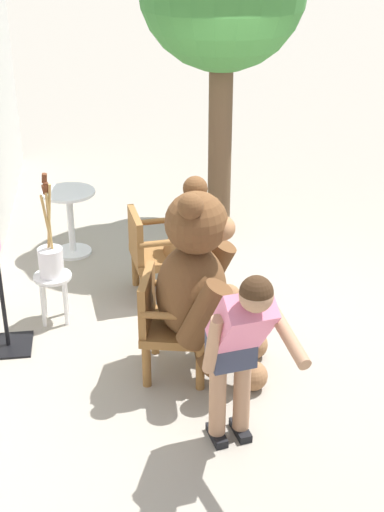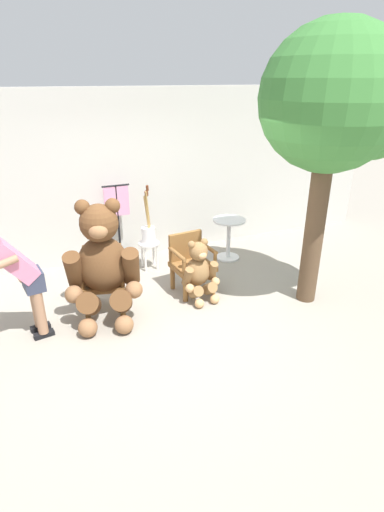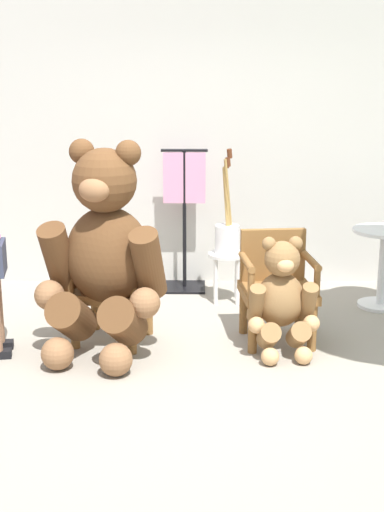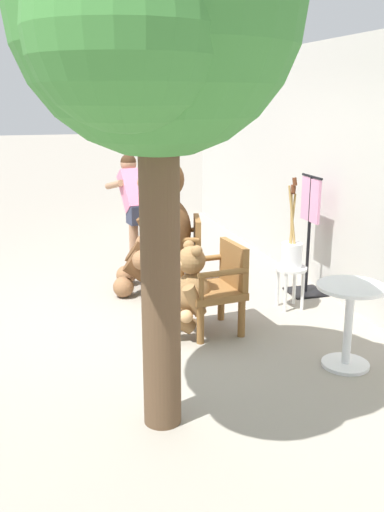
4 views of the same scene
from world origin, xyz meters
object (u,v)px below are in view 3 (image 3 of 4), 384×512
at_px(wooden_chair_right, 276,283).
at_px(clothing_display_stand, 184,216).
at_px(white_stool, 227,264).
at_px(wooden_chair_left, 114,283).
at_px(teddy_bear_small, 282,298).
at_px(brush_bucket, 227,234).
at_px(teddy_bear_large, 104,252).
at_px(round_side_table, 383,259).

xyz_separation_m(wooden_chair_right, clothing_display_stand, (-0.75, 1.33, 0.26)).
height_order(white_stool, clothing_display_stand, clothing_display_stand).
relative_size(wooden_chair_left, teddy_bear_small, 0.96).
bearing_deg(white_stool, wooden_chair_right, -69.28).
height_order(teddy_bear_small, brush_bucket, brush_bucket).
xyz_separation_m(teddy_bear_large, teddy_bear_small, (1.32, -0.02, -0.35)).
height_order(teddy_bear_small, round_side_table, teddy_bear_small).
distance_m(wooden_chair_left, wooden_chair_right, 1.27).
xyz_separation_m(wooden_chair_left, round_side_table, (2.31, 0.80, -0.01)).
relative_size(white_stool, round_side_table, 0.64).
relative_size(wooden_chair_left, clothing_display_stand, 0.63).
height_order(teddy_bear_small, white_stool, teddy_bear_small).
height_order(round_side_table, clothing_display_stand, clothing_display_stand).
bearing_deg(teddy_bear_small, clothing_display_stand, 115.10).
distance_m(teddy_bear_large, brush_bucket, 1.54).
xyz_separation_m(white_stool, round_side_table, (1.39, -0.14, 0.09)).
height_order(wooden_chair_left, round_side_table, wooden_chair_left).
bearing_deg(white_stool, teddy_bear_large, -128.37).
relative_size(wooden_chair_right, teddy_bear_large, 0.54).
height_order(wooden_chair_right, clothing_display_stand, clothing_display_stand).
distance_m(white_stool, brush_bucket, 0.29).
relative_size(wooden_chair_right, brush_bucket, 0.90).
relative_size(teddy_bear_small, round_side_table, 1.25).
height_order(white_stool, round_side_table, round_side_table).
xyz_separation_m(wooden_chair_left, wooden_chair_right, (1.27, 0.00, 0.00)).
bearing_deg(round_side_table, white_stool, 174.33).
height_order(wooden_chair_left, wooden_chair_right, same).
bearing_deg(brush_bucket, clothing_display_stand, 134.80).
relative_size(teddy_bear_large, round_side_table, 2.23).
bearing_deg(clothing_display_stand, brush_bucket, -45.20).
height_order(wooden_chair_left, white_stool, wooden_chair_left).
relative_size(teddy_bear_large, clothing_display_stand, 1.18).
bearing_deg(brush_bucket, round_side_table, -5.60).
xyz_separation_m(teddy_bear_small, clothing_display_stand, (-0.76, 1.62, 0.28)).
distance_m(wooden_chair_right, brush_bucket, 1.02).
bearing_deg(brush_bucket, wooden_chair_left, -134.40).
relative_size(teddy_bear_large, teddy_bear_small, 1.79).
relative_size(wooden_chair_right, teddy_bear_small, 0.96).
xyz_separation_m(wooden_chair_left, brush_bucket, (0.92, 0.94, 0.18)).
height_order(teddy_bear_small, clothing_display_stand, clothing_display_stand).
bearing_deg(round_side_table, clothing_display_stand, 163.36).
bearing_deg(brush_bucket, teddy_bear_large, -128.41).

